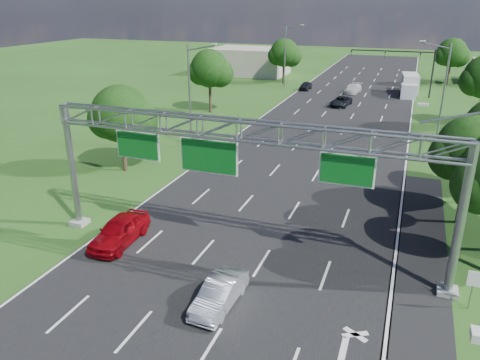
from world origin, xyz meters
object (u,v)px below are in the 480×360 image
at_px(traffic_signal, 409,62).
at_px(silver_sedan, 220,293).
at_px(red_coupe, 119,231).
at_px(sign_gantry, 240,141).
at_px(regulatory_sign, 474,282).
at_px(box_truck, 409,85).

bearing_deg(traffic_signal, silver_sedan, -96.32).
bearing_deg(red_coupe, sign_gantry, 7.28).
distance_m(sign_gantry, red_coupe, 9.60).
height_order(regulatory_sign, red_coupe, regulatory_sign).
xyz_separation_m(traffic_signal, box_truck, (0.52, 1.56, -3.71)).
relative_size(regulatory_sign, silver_sedan, 0.51).
height_order(traffic_signal, box_truck, traffic_signal).
xyz_separation_m(regulatory_sign, red_coupe, (-19.42, -0.21, -0.68)).
height_order(regulatory_sign, box_truck, box_truck).
bearing_deg(sign_gantry, box_truck, 82.00).
bearing_deg(regulatory_sign, silver_sedan, -161.12).
xyz_separation_m(sign_gantry, box_truck, (7.67, 54.56, -5.44)).
bearing_deg(box_truck, traffic_signal, -114.19).
relative_size(regulatory_sign, box_truck, 0.26).
distance_m(traffic_signal, box_truck, 4.06).
xyz_separation_m(red_coupe, box_truck, (15.02, 55.79, 0.62)).
relative_size(sign_gantry, silver_sedan, 5.67).
bearing_deg(box_truck, sign_gantry, -103.71).
bearing_deg(red_coupe, regulatory_sign, -1.60).
bearing_deg(silver_sedan, traffic_signal, 86.67).
height_order(sign_gantry, silver_sedan, sign_gantry).
height_order(red_coupe, box_truck, box_truck).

